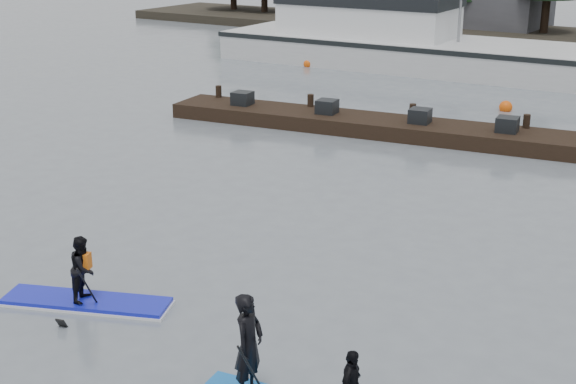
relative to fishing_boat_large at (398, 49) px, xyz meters
The scene contains 7 objects.
ground 30.49m from the fishing_boat_large, 74.30° to the right, with size 160.00×160.00×0.00m, color slate.
fishing_boat_large is the anchor object (origin of this frame).
floating_dock 14.44m from the fishing_boat_large, 67.13° to the right, with size 15.99×2.13×0.53m, color black.
buoy_b 11.07m from the fishing_boat_large, 41.43° to the right, with size 0.53×0.53×0.53m, color #EC550B.
buoy_a 4.80m from the fishing_boat_large, 143.72° to the right, with size 0.49×0.49×0.49m, color #EC550B.
paddleboard_solo 29.47m from the fishing_boat_large, 76.42° to the right, with size 3.40×2.01×1.88m.
paddleboard_duo 31.94m from the fishing_boat_large, 67.52° to the right, with size 3.26×1.37×2.34m.
Camera 1 is at (9.82, -9.17, 7.21)m, focal length 50.00 mm.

